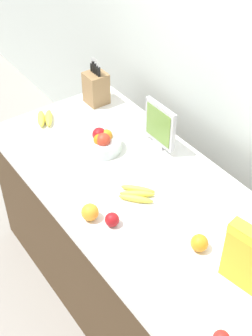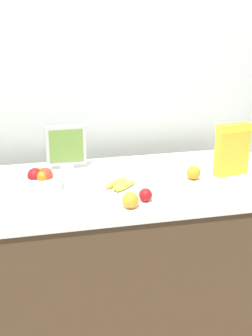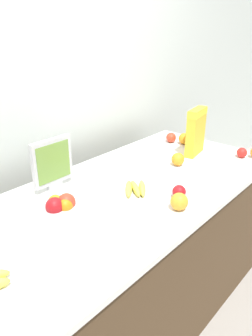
{
  "view_description": "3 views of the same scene",
  "coord_description": "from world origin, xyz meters",
  "px_view_note": "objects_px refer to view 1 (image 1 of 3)",
  "views": [
    {
      "loc": [
        1.34,
        -1.06,
        2.48
      ],
      "look_at": [
        -0.09,
        -0.04,
        0.99
      ],
      "focal_mm": 50.0,
      "sensor_mm": 36.0,
      "label": 1
    },
    {
      "loc": [
        -0.47,
        -2.33,
        1.86
      ],
      "look_at": [
        0.05,
        -0.03,
        0.98
      ],
      "focal_mm": 50.0,
      "sensor_mm": 36.0,
      "label": 2
    },
    {
      "loc": [
        -1.14,
        -0.99,
        1.66
      ],
      "look_at": [
        -0.02,
        -0.02,
        1.01
      ],
      "focal_mm": 35.0,
      "sensor_mm": 36.0,
      "label": 3
    }
  ],
  "objects_px": {
    "banana_bunch_right": "(45,118)",
    "small_monitor": "(160,125)",
    "fruit_bowl": "(102,142)",
    "orange_by_cereal": "(90,212)",
    "cereal_box": "(248,257)",
    "banana_bunch_left": "(137,194)",
    "apple_leftmost": "(112,220)",
    "orange_mid_left": "(199,243)",
    "knife_block": "(96,88)"
  },
  "relations": [
    {
      "from": "small_monitor",
      "to": "fruit_bowl",
      "type": "bearing_deg",
      "value": -121.37
    },
    {
      "from": "orange_mid_left",
      "to": "cereal_box",
      "type": "bearing_deg",
      "value": 5.66
    },
    {
      "from": "banana_bunch_right",
      "to": "orange_by_cereal",
      "type": "height_order",
      "value": "orange_by_cereal"
    },
    {
      "from": "knife_block",
      "to": "orange_mid_left",
      "type": "height_order",
      "value": "knife_block"
    },
    {
      "from": "cereal_box",
      "to": "banana_bunch_right",
      "type": "bearing_deg",
      "value": 173.99
    },
    {
      "from": "small_monitor",
      "to": "cereal_box",
      "type": "distance_m",
      "value": 0.96
    },
    {
      "from": "small_monitor",
      "to": "orange_mid_left",
      "type": "distance_m",
      "value": 0.75
    },
    {
      "from": "orange_mid_left",
      "to": "orange_by_cereal",
      "type": "relative_size",
      "value": 0.95
    },
    {
      "from": "fruit_bowl",
      "to": "orange_by_cereal",
      "type": "distance_m",
      "value": 0.53
    },
    {
      "from": "banana_bunch_left",
      "to": "cereal_box",
      "type": "bearing_deg",
      "value": 3.97
    },
    {
      "from": "cereal_box",
      "to": "banana_bunch_left",
      "type": "distance_m",
      "value": 0.68
    },
    {
      "from": "cereal_box",
      "to": "banana_bunch_left",
      "type": "bearing_deg",
      "value": 173.88
    },
    {
      "from": "knife_block",
      "to": "banana_bunch_right",
      "type": "bearing_deg",
      "value": -90.09
    },
    {
      "from": "cereal_box",
      "to": "fruit_bowl",
      "type": "xyz_separation_m",
      "value": [
        -1.08,
        0.02,
        -0.12
      ]
    },
    {
      "from": "knife_block",
      "to": "banana_bunch_left",
      "type": "bearing_deg",
      "value": -19.98
    },
    {
      "from": "banana_bunch_left",
      "to": "orange_mid_left",
      "type": "xyz_separation_m",
      "value": [
        0.43,
        0.02,
        0.02
      ]
    },
    {
      "from": "fruit_bowl",
      "to": "banana_bunch_right",
      "type": "height_order",
      "value": "fruit_bowl"
    },
    {
      "from": "small_monitor",
      "to": "knife_block",
      "type": "bearing_deg",
      "value": -176.8
    },
    {
      "from": "fruit_bowl",
      "to": "orange_by_cereal",
      "type": "xyz_separation_m",
      "value": [
        0.41,
        -0.34,
        -0.01
      ]
    },
    {
      "from": "small_monitor",
      "to": "apple_leftmost",
      "type": "xyz_separation_m",
      "value": [
        0.34,
        -0.54,
        -0.11
      ]
    },
    {
      "from": "apple_leftmost",
      "to": "orange_mid_left",
      "type": "distance_m",
      "value": 0.41
    },
    {
      "from": "small_monitor",
      "to": "orange_mid_left",
      "type": "xyz_separation_m",
      "value": [
        0.68,
        -0.32,
        -0.1
      ]
    },
    {
      "from": "small_monitor",
      "to": "banana_bunch_left",
      "type": "bearing_deg",
      "value": -53.28
    },
    {
      "from": "apple_leftmost",
      "to": "orange_by_cereal",
      "type": "relative_size",
      "value": 0.82
    },
    {
      "from": "banana_bunch_left",
      "to": "orange_mid_left",
      "type": "relative_size",
      "value": 2.57
    },
    {
      "from": "banana_bunch_right",
      "to": "small_monitor",
      "type": "bearing_deg",
      "value": 34.17
    },
    {
      "from": "knife_block",
      "to": "cereal_box",
      "type": "height_order",
      "value": "knife_block"
    },
    {
      "from": "small_monitor",
      "to": "fruit_bowl",
      "type": "height_order",
      "value": "small_monitor"
    },
    {
      "from": "knife_block",
      "to": "apple_leftmost",
      "type": "relative_size",
      "value": 4.5
    },
    {
      "from": "apple_leftmost",
      "to": "banana_bunch_right",
      "type": "bearing_deg",
      "value": 171.11
    },
    {
      "from": "orange_mid_left",
      "to": "apple_leftmost",
      "type": "bearing_deg",
      "value": -146.05
    },
    {
      "from": "cereal_box",
      "to": "knife_block",
      "type": "bearing_deg",
      "value": 160.1
    },
    {
      "from": "banana_bunch_right",
      "to": "cereal_box",
      "type": "bearing_deg",
      "value": 4.07
    },
    {
      "from": "apple_leftmost",
      "to": "small_monitor",
      "type": "bearing_deg",
      "value": 121.83
    },
    {
      "from": "fruit_bowl",
      "to": "banana_bunch_right",
      "type": "xyz_separation_m",
      "value": [
        -0.42,
        -0.13,
        -0.03
      ]
    },
    {
      "from": "banana_bunch_left",
      "to": "orange_by_cereal",
      "type": "bearing_deg",
      "value": -91.58
    },
    {
      "from": "fruit_bowl",
      "to": "banana_bunch_left",
      "type": "height_order",
      "value": "fruit_bowl"
    },
    {
      "from": "knife_block",
      "to": "banana_bunch_right",
      "type": "relative_size",
      "value": 1.62
    },
    {
      "from": "knife_block",
      "to": "small_monitor",
      "type": "height_order",
      "value": "knife_block"
    },
    {
      "from": "small_monitor",
      "to": "fruit_bowl",
      "type": "distance_m",
      "value": 0.33
    },
    {
      "from": "banana_bunch_left",
      "to": "apple_leftmost",
      "type": "height_order",
      "value": "apple_leftmost"
    },
    {
      "from": "banana_bunch_left",
      "to": "banana_bunch_right",
      "type": "xyz_separation_m",
      "value": [
        -0.84,
        -0.06,
        0.0
      ]
    },
    {
      "from": "banana_bunch_right",
      "to": "orange_by_cereal",
      "type": "xyz_separation_m",
      "value": [
        0.83,
        -0.21,
        0.02
      ]
    },
    {
      "from": "orange_mid_left",
      "to": "banana_bunch_right",
      "type": "bearing_deg",
      "value": -176.22
    },
    {
      "from": "cereal_box",
      "to": "orange_mid_left",
      "type": "height_order",
      "value": "cereal_box"
    },
    {
      "from": "knife_block",
      "to": "orange_mid_left",
      "type": "relative_size",
      "value": 3.87
    },
    {
      "from": "cereal_box",
      "to": "banana_bunch_left",
      "type": "xyz_separation_m",
      "value": [
        -0.66,
        -0.05,
        -0.15
      ]
    },
    {
      "from": "small_monitor",
      "to": "orange_mid_left",
      "type": "relative_size",
      "value": 3.4
    },
    {
      "from": "small_monitor",
      "to": "banana_bunch_right",
      "type": "relative_size",
      "value": 1.43
    },
    {
      "from": "knife_block",
      "to": "cereal_box",
      "type": "relative_size",
      "value": 1.01
    }
  ]
}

